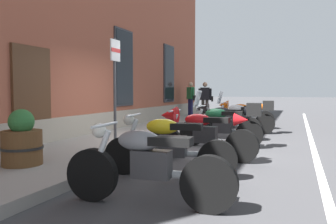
{
  "coord_description": "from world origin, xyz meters",
  "views": [
    {
      "loc": [
        -7.87,
        -2.83,
        1.34
      ],
      "look_at": [
        -0.87,
        -0.15,
        0.87
      ],
      "focal_mm": 36.19,
      "sensor_mm": 36.0,
      "label": 1
    }
  ],
  "objects_px": {
    "motorcycle_black_sport": "(222,119)",
    "parking_sign": "(115,77)",
    "motorcycle_silver_touring": "(244,116)",
    "barrel_planter": "(22,142)",
    "motorcycle_orange_sport": "(241,113)",
    "pedestrian_dark_jacket": "(205,98)",
    "motorcycle_yellow_naked": "(167,146)",
    "motorcycle_green_touring": "(225,124)",
    "motorcycle_red_sport": "(198,131)",
    "pedestrian_striped_shirt": "(191,97)",
    "motorcycle_grey_naked": "(146,166)"
  },
  "relations": [
    {
      "from": "barrel_planter",
      "to": "motorcycle_black_sport",
      "type": "bearing_deg",
      "value": -22.72
    },
    {
      "from": "motorcycle_green_touring",
      "to": "parking_sign",
      "type": "bearing_deg",
      "value": 131.51
    },
    {
      "from": "motorcycle_yellow_naked",
      "to": "motorcycle_black_sport",
      "type": "xyz_separation_m",
      "value": [
        4.4,
        0.08,
        0.07
      ]
    },
    {
      "from": "motorcycle_grey_naked",
      "to": "motorcycle_black_sport",
      "type": "height_order",
      "value": "motorcycle_black_sport"
    },
    {
      "from": "motorcycle_red_sport",
      "to": "pedestrian_striped_shirt",
      "type": "distance_m",
      "value": 9.74
    },
    {
      "from": "motorcycle_yellow_naked",
      "to": "motorcycle_silver_touring",
      "type": "bearing_deg",
      "value": -2.84
    },
    {
      "from": "motorcycle_yellow_naked",
      "to": "motorcycle_green_touring",
      "type": "relative_size",
      "value": 1.05
    },
    {
      "from": "motorcycle_orange_sport",
      "to": "parking_sign",
      "type": "bearing_deg",
      "value": 164.5
    },
    {
      "from": "pedestrian_dark_jacket",
      "to": "pedestrian_striped_shirt",
      "type": "relative_size",
      "value": 0.98
    },
    {
      "from": "motorcycle_grey_naked",
      "to": "motorcycle_yellow_naked",
      "type": "xyz_separation_m",
      "value": [
        1.36,
        0.26,
        0.0
      ]
    },
    {
      "from": "pedestrian_dark_jacket",
      "to": "barrel_planter",
      "type": "xyz_separation_m",
      "value": [
        -10.56,
        0.23,
        -0.51
      ]
    },
    {
      "from": "pedestrian_striped_shirt",
      "to": "barrel_planter",
      "type": "relative_size",
      "value": 1.8
    },
    {
      "from": "pedestrian_dark_jacket",
      "to": "parking_sign",
      "type": "distance_m",
      "value": 8.53
    },
    {
      "from": "motorcycle_red_sport",
      "to": "pedestrian_striped_shirt",
      "type": "height_order",
      "value": "pedestrian_striped_shirt"
    },
    {
      "from": "parking_sign",
      "to": "motorcycle_yellow_naked",
      "type": "bearing_deg",
      "value": -128.61
    },
    {
      "from": "motorcycle_yellow_naked",
      "to": "motorcycle_green_touring",
      "type": "height_order",
      "value": "motorcycle_green_touring"
    },
    {
      "from": "motorcycle_red_sport",
      "to": "motorcycle_black_sport",
      "type": "bearing_deg",
      "value": 3.15
    },
    {
      "from": "pedestrian_dark_jacket",
      "to": "parking_sign",
      "type": "xyz_separation_m",
      "value": [
        -8.51,
        -0.29,
        0.6
      ]
    },
    {
      "from": "motorcycle_green_touring",
      "to": "motorcycle_grey_naked",
      "type": "bearing_deg",
      "value": 179.81
    },
    {
      "from": "motorcycle_black_sport",
      "to": "motorcycle_green_touring",
      "type": "bearing_deg",
      "value": -165.07
    },
    {
      "from": "motorcycle_black_sport",
      "to": "parking_sign",
      "type": "bearing_deg",
      "value": 152.12
    },
    {
      "from": "motorcycle_yellow_naked",
      "to": "pedestrian_striped_shirt",
      "type": "xyz_separation_m",
      "value": [
        10.7,
        2.92,
        0.57
      ]
    },
    {
      "from": "motorcycle_black_sport",
      "to": "pedestrian_dark_jacket",
      "type": "height_order",
      "value": "pedestrian_dark_jacket"
    },
    {
      "from": "motorcycle_yellow_naked",
      "to": "pedestrian_dark_jacket",
      "type": "distance_m",
      "value": 10.07
    },
    {
      "from": "motorcycle_red_sport",
      "to": "pedestrian_dark_jacket",
      "type": "relative_size",
      "value": 1.36
    },
    {
      "from": "pedestrian_dark_jacket",
      "to": "barrel_planter",
      "type": "relative_size",
      "value": 1.76
    },
    {
      "from": "motorcycle_green_touring",
      "to": "parking_sign",
      "type": "xyz_separation_m",
      "value": [
        -1.74,
        1.97,
        1.07
      ]
    },
    {
      "from": "motorcycle_red_sport",
      "to": "parking_sign",
      "type": "xyz_separation_m",
      "value": [
        -0.1,
        1.78,
        1.07
      ]
    },
    {
      "from": "motorcycle_grey_naked",
      "to": "pedestrian_striped_shirt",
      "type": "bearing_deg",
      "value": 14.78
    },
    {
      "from": "motorcycle_black_sport",
      "to": "pedestrian_dark_jacket",
      "type": "distance_m",
      "value": 5.8
    },
    {
      "from": "motorcycle_green_touring",
      "to": "motorcycle_orange_sport",
      "type": "distance_m",
      "value": 4.32
    },
    {
      "from": "parking_sign",
      "to": "barrel_planter",
      "type": "height_order",
      "value": "parking_sign"
    },
    {
      "from": "motorcycle_green_touring",
      "to": "motorcycle_silver_touring",
      "type": "distance_m",
      "value": 2.88
    },
    {
      "from": "motorcycle_grey_naked",
      "to": "motorcycle_green_touring",
      "type": "height_order",
      "value": "motorcycle_green_touring"
    },
    {
      "from": "motorcycle_orange_sport",
      "to": "motorcycle_black_sport",
      "type": "bearing_deg",
      "value": 178.78
    },
    {
      "from": "motorcycle_silver_touring",
      "to": "motorcycle_black_sport",
      "type": "bearing_deg",
      "value": 166.64
    },
    {
      "from": "motorcycle_grey_naked",
      "to": "pedestrian_striped_shirt",
      "type": "relative_size",
      "value": 1.29
    },
    {
      "from": "motorcycle_black_sport",
      "to": "parking_sign",
      "type": "distance_m",
      "value": 3.62
    },
    {
      "from": "motorcycle_yellow_naked",
      "to": "pedestrian_dark_jacket",
      "type": "bearing_deg",
      "value": 11.37
    },
    {
      "from": "barrel_planter",
      "to": "motorcycle_red_sport",
      "type": "bearing_deg",
      "value": -46.82
    },
    {
      "from": "motorcycle_red_sport",
      "to": "motorcycle_silver_touring",
      "type": "bearing_deg",
      "value": -2.67
    },
    {
      "from": "motorcycle_black_sport",
      "to": "parking_sign",
      "type": "xyz_separation_m",
      "value": [
        -3.05,
        1.61,
        1.08
      ]
    },
    {
      "from": "motorcycle_grey_naked",
      "to": "barrel_planter",
      "type": "xyz_separation_m",
      "value": [
        0.66,
        2.47,
        0.05
      ]
    },
    {
      "from": "motorcycle_yellow_naked",
      "to": "pedestrian_striped_shirt",
      "type": "distance_m",
      "value": 11.11
    },
    {
      "from": "motorcycle_orange_sport",
      "to": "pedestrian_dark_jacket",
      "type": "distance_m",
      "value": 3.18
    },
    {
      "from": "motorcycle_orange_sport",
      "to": "motorcycle_yellow_naked",
      "type": "bearing_deg",
      "value": -179.9
    },
    {
      "from": "motorcycle_silver_touring",
      "to": "parking_sign",
      "type": "bearing_deg",
      "value": 156.73
    },
    {
      "from": "motorcycle_grey_naked",
      "to": "pedestrian_striped_shirt",
      "type": "xyz_separation_m",
      "value": [
        12.07,
        3.18,
        0.58
      ]
    },
    {
      "from": "motorcycle_green_touring",
      "to": "motorcycle_silver_touring",
      "type": "height_order",
      "value": "motorcycle_green_touring"
    },
    {
      "from": "pedestrian_striped_shirt",
      "to": "pedestrian_dark_jacket",
      "type": "bearing_deg",
      "value": -131.94
    }
  ]
}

